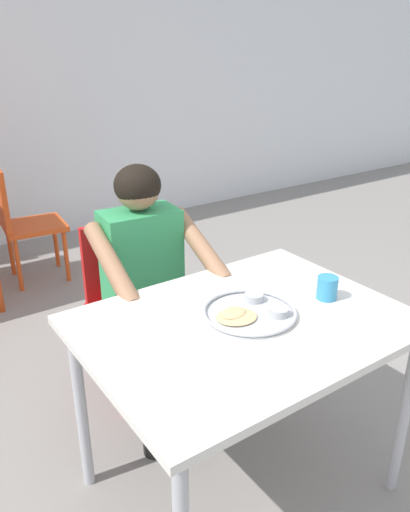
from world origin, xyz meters
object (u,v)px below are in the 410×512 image
Objects in this scene: table_foreground at (244,340)px; diner_foreground at (150,273)px; chair_red_right at (21,218)px; thali_tray at (250,312)px; drinking_cup at (327,287)px; chair_foreground at (132,295)px.

table_foreground is 0.94× the size of diner_foreground.
diner_foreground is at bearing -87.00° from chair_red_right.
drinking_cup is at bearing -11.94° from thali_tray.
chair_foreground is 0.72× the size of diner_foreground.
drinking_cup is (0.35, -0.05, 0.13)m from table_foreground.
table_foreground is 1.27× the size of chair_red_right.
table_foreground is 0.88m from chair_foreground.
drinking_cup is 1.03m from chair_foreground.
thali_tray is 0.63m from diner_foreground.
chair_red_right is at bearing 93.00° from diner_foreground.
table_foreground is 1.31× the size of chair_foreground.
table_foreground is 3.33× the size of thali_tray.
chair_foreground reaches higher than thali_tray.
drinking_cup is at bearing -68.70° from chair_foreground.
chair_red_right is (-0.09, 1.76, -0.21)m from diner_foreground.
chair_red_right is at bearing 100.67° from drinking_cup.
diner_foreground is 1.77m from chair_red_right.
thali_tray is at bearing -86.44° from chair_red_right.
chair_red_right reaches higher than table_foreground.
diner_foreground is (-0.02, 0.64, 0.02)m from table_foreground.
diner_foreground is at bearing 91.71° from table_foreground.
table_foreground is 0.64m from diner_foreground.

